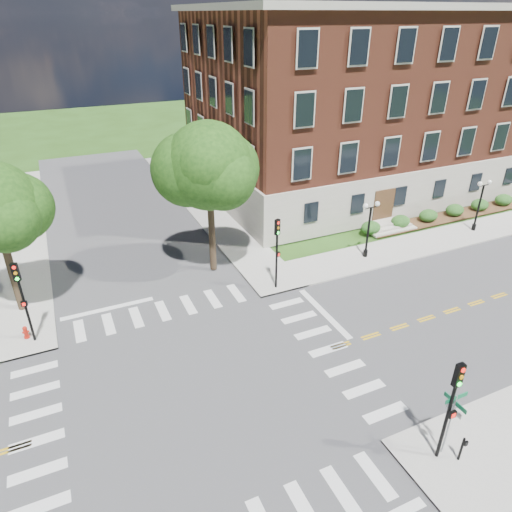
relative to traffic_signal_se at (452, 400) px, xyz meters
name	(u,v)px	position (x,y,z in m)	size (l,w,h in m)	color
ground	(200,390)	(-7.57, 7.56, -3.19)	(160.00, 160.00, 0.00)	#264714
road_ew	(200,390)	(-7.57, 7.56, -3.18)	(90.00, 12.00, 0.01)	#3D3D3F
road_ns	(200,390)	(-7.57, 7.56, -3.18)	(12.00, 90.00, 0.01)	#3D3D3F
sidewalk_ne	(313,219)	(7.80, 22.93, -3.13)	(34.00, 34.00, 0.12)	#9E9B93
crosswalk_east	(328,350)	(-0.37, 7.56, -3.19)	(2.20, 10.20, 0.02)	silver
stop_bar_east	(324,313)	(1.23, 10.56, -3.19)	(0.40, 5.50, 0.00)	silver
main_building	(360,102)	(16.43, 29.55, 5.15)	(30.60, 22.40, 16.50)	#A59F91
shrub_row	(453,217)	(19.43, 18.36, -3.19)	(18.00, 2.00, 1.30)	#1C4416
tree_d	(209,166)	(-3.06, 18.23, 4.29)	(5.60, 5.60, 10.19)	#322419
traffic_signal_se	(452,400)	(0.00, 0.00, 0.00)	(0.33, 0.36, 4.80)	black
traffic_signal_ne	(277,245)	(-0.18, 14.21, 0.00)	(0.38, 0.46, 4.80)	black
traffic_signal_nw	(21,293)	(-14.68, 14.76, 0.00)	(0.37, 0.43, 4.80)	black
twin_lamp_west	(369,226)	(7.72, 15.35, -0.66)	(1.36, 0.36, 4.23)	black
twin_lamp_east	(480,203)	(18.67, 15.48, -0.66)	(1.36, 0.36, 4.23)	black
street_sign_pole	(452,413)	(0.32, 0.07, -0.88)	(1.10, 1.10, 3.10)	gray
push_button_post	(462,448)	(0.67, -0.50, -2.39)	(0.14, 0.21, 1.20)	black
fire_hydrant	(26,333)	(-15.06, 15.17, -2.72)	(0.35, 0.35, 0.75)	red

